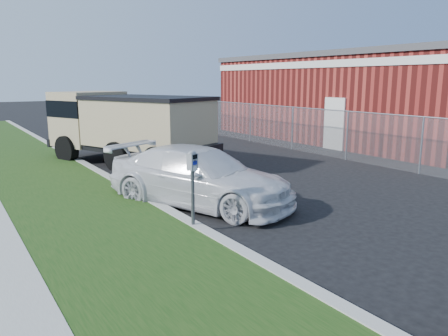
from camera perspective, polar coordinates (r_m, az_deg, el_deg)
ground at (r=10.02m, az=9.93°, el=-5.70°), size 120.00×120.00×0.00m
streetside at (r=9.46m, az=-25.48°, el=-7.27°), size 6.12×50.00×0.15m
chainlink_fence at (r=18.87m, az=8.96°, el=6.23°), size 0.06×30.06×30.00m
brick_building at (r=23.87m, az=18.29°, el=8.93°), size 9.20×14.20×4.17m
parking_meter at (r=8.35m, az=-4.14°, el=-0.46°), size 0.24×0.20×1.47m
white_wagon at (r=10.38m, az=-3.62°, el=-1.05°), size 3.68×5.08×1.37m
dump_truck at (r=15.75m, az=-12.81°, el=5.62°), size 4.54×6.78×2.50m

